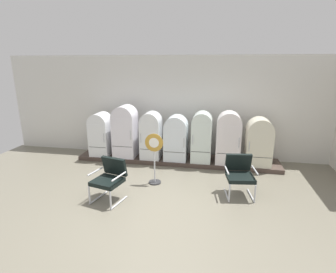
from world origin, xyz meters
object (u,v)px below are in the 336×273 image
(refrigerator_3, at_px, (176,137))
(refrigerator_2, at_px, (151,134))
(refrigerator_4, at_px, (202,135))
(armchair_right, at_px, (239,173))
(armchair_left, at_px, (110,177))
(refrigerator_1, at_px, (125,130))
(refrigerator_0, at_px, (101,133))
(sign_stand, at_px, (154,160))
(refrigerator_5, at_px, (228,136))
(refrigerator_6, at_px, (259,141))

(refrigerator_3, bearing_deg, refrigerator_2, 179.89)
(refrigerator_4, relative_size, armchair_right, 1.57)
(armchair_left, bearing_deg, refrigerator_1, 101.37)
(refrigerator_2, relative_size, refrigerator_3, 1.06)
(refrigerator_0, relative_size, armchair_right, 1.43)
(sign_stand, bearing_deg, armchair_right, -6.22)
(refrigerator_2, xyz_separation_m, refrigerator_5, (2.32, 0.00, 0.04))
(refrigerator_1, bearing_deg, refrigerator_6, -0.22)
(refrigerator_0, xyz_separation_m, refrigerator_1, (0.82, 0.01, 0.14))
(armchair_right, bearing_deg, refrigerator_4, 119.64)
(refrigerator_1, height_order, armchair_left, refrigerator_1)
(armchair_right, bearing_deg, refrigerator_2, 145.83)
(refrigerator_0, xyz_separation_m, refrigerator_2, (1.65, -0.02, 0.05))
(refrigerator_6, relative_size, sign_stand, 1.04)
(refrigerator_0, bearing_deg, refrigerator_2, -0.69)
(refrigerator_4, height_order, armchair_right, refrigerator_4)
(armchair_right, distance_m, sign_stand, 2.09)
(armchair_right, bearing_deg, refrigerator_5, 97.11)
(refrigerator_1, relative_size, armchair_right, 1.70)
(refrigerator_1, distance_m, refrigerator_6, 4.01)
(refrigerator_4, height_order, refrigerator_6, refrigerator_4)
(sign_stand, bearing_deg, armchair_left, -128.50)
(refrigerator_0, distance_m, refrigerator_5, 3.97)
(armchair_right, bearing_deg, refrigerator_3, 135.63)
(refrigerator_2, distance_m, sign_stand, 1.58)
(refrigerator_4, relative_size, refrigerator_5, 0.98)
(refrigerator_0, distance_m, refrigerator_2, 1.65)
(armchair_right, bearing_deg, armchair_left, -165.03)
(refrigerator_1, xyz_separation_m, armchair_left, (0.51, -2.51, -0.44))
(refrigerator_0, distance_m, sign_stand, 2.60)
(refrigerator_1, bearing_deg, refrigerator_2, -1.98)
(refrigerator_6, xyz_separation_m, sign_stand, (-2.72, -1.51, -0.20))
(refrigerator_4, relative_size, sign_stand, 1.13)
(refrigerator_3, height_order, sign_stand, refrigerator_3)
(refrigerator_1, height_order, refrigerator_2, refrigerator_1)
(refrigerator_2, xyz_separation_m, refrigerator_3, (0.78, -0.00, -0.05))
(refrigerator_3, relative_size, refrigerator_4, 0.91)
(refrigerator_5, distance_m, armchair_right, 1.78)
(refrigerator_5, bearing_deg, armchair_left, -136.76)
(refrigerator_3, xyz_separation_m, sign_stand, (-0.32, -1.49, -0.20))
(refrigerator_5, relative_size, sign_stand, 1.16)
(refrigerator_1, relative_size, refrigerator_6, 1.17)
(refrigerator_0, xyz_separation_m, armchair_left, (1.32, -2.50, -0.30))
(refrigerator_0, height_order, armchair_right, refrigerator_0)
(refrigerator_3, relative_size, armchair_left, 1.43)
(refrigerator_2, xyz_separation_m, armchair_right, (2.53, -1.72, -0.35))
(refrigerator_3, distance_m, armchair_right, 2.47)
(refrigerator_0, bearing_deg, refrigerator_3, -0.50)
(refrigerator_5, bearing_deg, refrigerator_0, 179.78)
(refrigerator_2, bearing_deg, refrigerator_4, 0.75)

